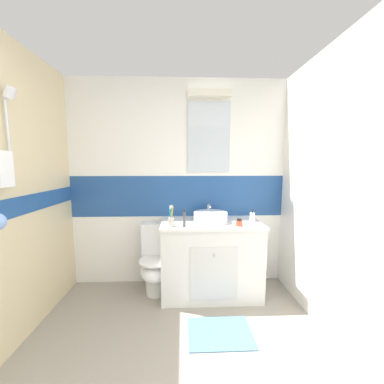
% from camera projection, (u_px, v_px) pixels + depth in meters
% --- Properties ---
extents(ground_plane, '(3.20, 3.48, 0.04)m').
position_uv_depth(ground_plane, '(176.00, 361.00, 1.77)').
color(ground_plane, gray).
extents(wall_back_tiled, '(3.20, 0.20, 2.50)m').
position_uv_depth(wall_back_tiled, '(179.00, 183.00, 2.85)').
color(wall_back_tiled, white).
rests_on(wall_back_tiled, ground_plane).
extents(wall_right_plain, '(0.10, 3.48, 2.50)m').
position_uv_depth(wall_right_plain, '(360.00, 197.00, 1.67)').
color(wall_right_plain, white).
rests_on(wall_right_plain, ground_plane).
extents(vanity_cabinet, '(1.11, 0.60, 0.85)m').
position_uv_depth(vanity_cabinet, '(211.00, 257.00, 2.63)').
color(vanity_cabinet, silver).
rests_on(vanity_cabinet, ground_plane).
extents(sink_basin, '(0.38, 0.42, 0.17)m').
position_uv_depth(sink_basin, '(210.00, 217.00, 2.56)').
color(sink_basin, white).
rests_on(sink_basin, vanity_cabinet).
extents(toilet, '(0.37, 0.50, 0.81)m').
position_uv_depth(toilet, '(156.00, 261.00, 2.66)').
color(toilet, white).
rests_on(toilet, ground_plane).
extents(toothbrush_cup, '(0.06, 0.06, 0.23)m').
position_uv_depth(toothbrush_cup, '(171.00, 221.00, 2.36)').
color(toothbrush_cup, '#B2ADA3').
rests_on(toothbrush_cup, vanity_cabinet).
extents(soap_dispenser, '(0.05, 0.05, 0.18)m').
position_uv_depth(soap_dispenser, '(252.00, 219.00, 2.39)').
color(soap_dispenser, white).
rests_on(soap_dispenser, vanity_cabinet).
extents(toothpaste_tube_upright, '(0.03, 0.03, 0.18)m').
position_uv_depth(toothpaste_tube_upright, '(184.00, 219.00, 2.35)').
color(toothpaste_tube_upright, '#4C4C51').
rests_on(toothpaste_tube_upright, vanity_cabinet).
extents(hair_gel_jar, '(0.07, 0.07, 0.08)m').
position_uv_depth(hair_gel_jar, '(239.00, 223.00, 2.39)').
color(hair_gel_jar, '#D84C33').
rests_on(hair_gel_jar, vanity_cabinet).
extents(bath_mat, '(0.56, 0.41, 0.01)m').
position_uv_depth(bath_mat, '(220.00, 333.00, 2.03)').
color(bath_mat, '#4C7299').
rests_on(bath_mat, ground_plane).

